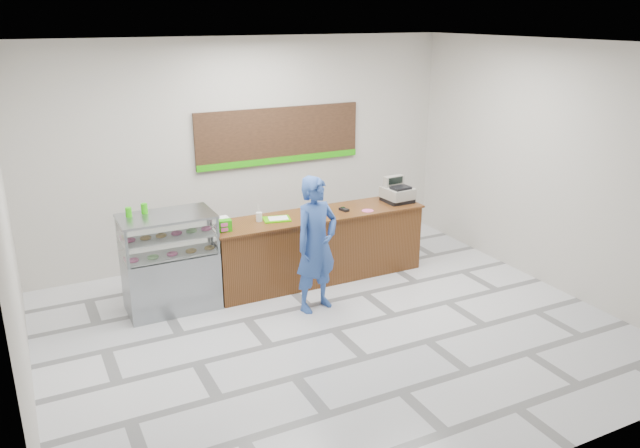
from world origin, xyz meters
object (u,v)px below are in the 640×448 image
sales_counter (319,246)px  customer (316,244)px  serving_tray (277,219)px  display_case (170,262)px  cash_register (397,193)px

sales_counter → customer: (-0.47, -0.88, 0.41)m
customer → serving_tray: bearing=87.4°
serving_tray → customer: 0.91m
sales_counter → serving_tray: 0.84m
display_case → serving_tray: display_case is taller
serving_tray → cash_register: bearing=13.0°
sales_counter → serving_tray: size_ratio=7.52×
display_case → serving_tray: (1.56, 0.01, 0.36)m
display_case → serving_tray: 1.60m
serving_tray → customer: customer is taller
serving_tray → sales_counter: bearing=12.4°
sales_counter → customer: customer is taller
cash_register → serving_tray: (-2.03, 0.00, -0.13)m
cash_register → customer: size_ratio=0.25×
sales_counter → customer: bearing=-118.2°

